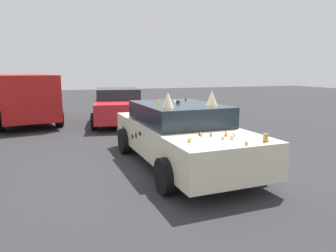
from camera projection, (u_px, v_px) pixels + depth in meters
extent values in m
plane|color=#2D2D30|center=(180.00, 165.00, 7.00)|extent=(60.00, 60.00, 0.00)
cube|color=beige|center=(181.00, 138.00, 6.90)|extent=(4.71, 1.93, 0.66)
cube|color=#1E2833|center=(178.00, 113.00, 6.95)|extent=(2.36, 1.72, 0.43)
cylinder|color=black|center=(255.00, 164.00, 5.96)|extent=(0.64, 0.24, 0.64)
cylinder|color=black|center=(166.00, 176.00, 5.29)|extent=(0.64, 0.24, 0.64)
cylinder|color=black|center=(190.00, 135.00, 8.60)|extent=(0.64, 0.24, 0.64)
cylinder|color=black|center=(125.00, 141.00, 7.94)|extent=(0.64, 0.24, 0.64)
ellipsoid|color=black|center=(132.00, 137.00, 7.25)|extent=(0.15, 0.02, 0.11)
ellipsoid|color=black|center=(248.00, 141.00, 6.08)|extent=(0.18, 0.03, 0.11)
ellipsoid|color=black|center=(224.00, 133.00, 6.90)|extent=(0.17, 0.02, 0.14)
ellipsoid|color=black|center=(123.00, 129.00, 8.06)|extent=(0.17, 0.02, 0.15)
ellipsoid|color=black|center=(191.00, 129.00, 8.47)|extent=(0.11, 0.02, 0.14)
ellipsoid|color=black|center=(136.00, 135.00, 6.96)|extent=(0.11, 0.02, 0.14)
ellipsoid|color=black|center=(140.00, 134.00, 6.66)|extent=(0.18, 0.02, 0.09)
sphere|color=tan|center=(246.00, 143.00, 4.87)|extent=(0.07, 0.07, 0.07)
sphere|color=tan|center=(223.00, 138.00, 5.27)|extent=(0.06, 0.06, 0.06)
cylinder|color=#A87A38|center=(266.00, 138.00, 5.08)|extent=(0.11, 0.11, 0.14)
cylinder|color=tan|center=(234.00, 135.00, 5.48)|extent=(0.07, 0.07, 0.07)
cone|color=orange|center=(226.00, 133.00, 5.51)|extent=(0.08, 0.08, 0.11)
cone|color=black|center=(200.00, 133.00, 5.59)|extent=(0.08, 0.08, 0.09)
cone|color=black|center=(267.00, 140.00, 5.10)|extent=(0.11, 0.11, 0.06)
cylinder|color=silver|center=(232.00, 137.00, 5.26)|extent=(0.08, 0.08, 0.08)
cylinder|color=tan|center=(189.00, 141.00, 5.04)|extent=(0.06, 0.06, 0.07)
cylinder|color=tan|center=(201.00, 134.00, 5.53)|extent=(0.07, 0.07, 0.07)
sphere|color=silver|center=(191.00, 138.00, 5.28)|extent=(0.05, 0.05, 0.05)
cone|color=gray|center=(211.00, 134.00, 5.51)|extent=(0.11, 0.11, 0.09)
cone|color=black|center=(208.00, 102.00, 6.60)|extent=(0.10, 0.10, 0.12)
cone|color=silver|center=(175.00, 100.00, 7.38)|extent=(0.08, 0.08, 0.06)
cone|color=black|center=(186.00, 99.00, 7.80)|extent=(0.08, 0.08, 0.07)
cylinder|color=black|center=(178.00, 102.00, 7.03)|extent=(0.10, 0.10, 0.06)
cone|color=orange|center=(158.00, 101.00, 7.12)|extent=(0.09, 0.09, 0.09)
cone|color=beige|center=(212.00, 98.00, 6.48)|extent=(0.24, 0.24, 0.32)
cone|color=beige|center=(168.00, 100.00, 6.12)|extent=(0.24, 0.24, 0.32)
cube|color=#B21919|center=(26.00, 95.00, 12.40)|extent=(5.13, 2.65, 1.63)
cube|color=#1E2833|center=(29.00, 89.00, 10.87)|extent=(0.38, 1.67, 0.59)
cylinder|color=black|center=(59.00, 117.00, 11.74)|extent=(0.75, 0.35, 0.72)
cylinder|color=black|center=(1.00, 121.00, 10.80)|extent=(0.75, 0.35, 0.72)
cylinder|color=black|center=(47.00, 109.00, 14.26)|extent=(0.75, 0.35, 0.72)
cube|color=red|center=(119.00, 108.00, 12.49)|extent=(4.61, 2.47, 0.71)
cube|color=#1E2833|center=(118.00, 94.00, 12.58)|extent=(2.34, 1.96, 0.42)
cylinder|color=black|center=(145.00, 120.00, 11.40)|extent=(0.64, 0.32, 0.61)
cylinder|color=black|center=(94.00, 122.00, 11.06)|extent=(0.64, 0.32, 0.61)
cylinder|color=black|center=(138.00, 111.00, 14.03)|extent=(0.64, 0.32, 0.61)
cylinder|color=black|center=(97.00, 112.00, 13.69)|extent=(0.64, 0.32, 0.61)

